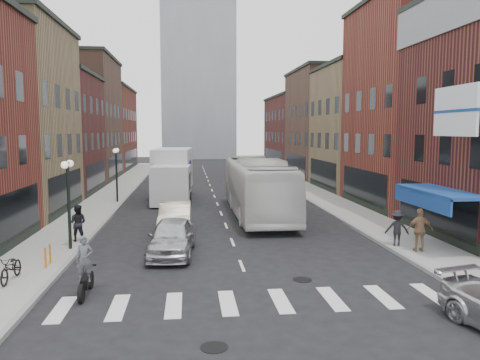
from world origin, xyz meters
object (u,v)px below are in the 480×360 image
motorcycle_rider (85,268)px  ped_right_a (397,228)px  ped_left_solo (78,223)px  box_truck (172,175)px  sedan_left_far (175,217)px  ped_right_b (420,230)px  billboard_sign (457,113)px  streetlamp_near (68,188)px  streetlamp_far (116,165)px  sedan_left_near (172,237)px  parked_bicycle (11,268)px  bike_rack (48,256)px  transit_bus (258,187)px

motorcycle_rider → ped_right_a: motorcycle_rider is taller
motorcycle_rider → ped_left_solo: (-1.89, 7.33, 0.09)m
box_truck → sedan_left_far: bearing=-83.4°
ped_right_b → box_truck: bearing=-49.6°
billboard_sign → streetlamp_near: bearing=167.7°
streetlamp_far → sedan_left_near: (4.55, -15.00, -2.12)m
billboard_sign → box_truck: billboard_sign is taller
billboard_sign → motorcycle_rider: size_ratio=1.84×
sedan_left_near → ped_right_a: size_ratio=2.85×
box_truck → parked_bicycle: bearing=-100.0°
ped_left_solo → ped_right_b: bearing=171.8°
bike_rack → parked_bicycle: bearing=-112.7°
sedan_left_far → ped_right_b: bearing=-28.0°
billboard_sign → motorcycle_rider: (-14.09, -2.35, -5.19)m
streetlamp_near → sedan_left_near: size_ratio=0.88×
ped_right_a → sedan_left_far: bearing=-8.6°
parked_bicycle → ped_right_a: 16.10m
bike_rack → ped_right_a: bearing=6.2°
box_truck → parked_bicycle: size_ratio=5.16×
billboard_sign → sedan_left_near: (-11.44, 2.50, -5.34)m
sedan_left_near → ped_left_solo: ped_left_solo is taller
motorcycle_rider → bike_rack: bearing=118.9°
streetlamp_far → sedan_left_near: 15.82m
streetlamp_far → ped_left_solo: 12.66m
motorcycle_rider → sedan_left_far: (2.67, 9.64, -0.16)m
billboard_sign → box_truck: 22.79m
sedan_left_near → ped_right_b: bearing=-1.8°
transit_bus → billboard_sign: bearing=-61.2°
motorcycle_rider → streetlamp_far: bearing=90.8°
sedan_left_near → ped_left_solo: size_ratio=2.66×
parked_bicycle → ped_left_solo: bearing=81.6°
transit_bus → ped_right_a: 10.50m
billboard_sign → motorcycle_rider: billboard_sign is taller
motorcycle_rider → transit_bus: bearing=56.1°
billboard_sign → box_truck: size_ratio=0.40×
motorcycle_rider → parked_bicycle: bearing=148.9°
parked_bicycle → billboard_sign: bearing=3.7°
transit_bus → bike_rack: bearing=-132.3°
streetlamp_near → streetlamp_far: (0.00, 14.00, 0.00)m
sedan_left_far → parked_bicycle: sedan_left_far is taller
ped_right_b → ped_right_a: bearing=-56.2°
motorcycle_rider → ped_right_a: bearing=15.7°
streetlamp_near → ped_right_b: bearing=-8.0°
streetlamp_far → ped_right_a: (14.80, -15.06, -1.94)m
transit_bus → streetlamp_far: bearing=148.7°
billboard_sign → motorcycle_rider: 15.20m
ped_right_b → parked_bicycle: bearing=15.7°
bike_rack → motorcycle_rider: (2.09, -3.15, 0.39)m
motorcycle_rider → sedan_left_near: 5.53m
streetlamp_near → parked_bicycle: (-0.93, -4.45, -2.29)m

